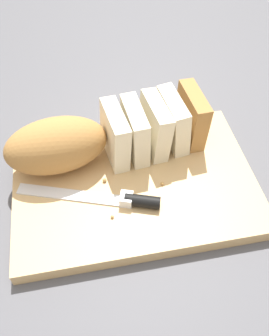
{
  "coord_description": "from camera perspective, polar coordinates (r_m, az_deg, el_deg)",
  "views": [
    {
      "loc": [
        -0.09,
        -0.37,
        0.51
      ],
      "look_at": [
        0.0,
        0.0,
        0.05
      ],
      "focal_mm": 38.69,
      "sensor_mm": 36.0,
      "label": 1
    }
  ],
  "objects": [
    {
      "name": "crumb_near_loaf",
      "position": [
        0.63,
        -1.09,
        0.05
      ],
      "size": [
        0.01,
        0.01,
        0.01
      ],
      "primitive_type": "sphere",
      "color": "tan",
      "rests_on": "cutting_board"
    },
    {
      "name": "bread_knife",
      "position": [
        0.59,
        -2.13,
        -4.89
      ],
      "size": [
        0.23,
        0.11,
        0.02
      ],
      "rotation": [
        0.0,
        0.0,
        2.76
      ],
      "color": "silver",
      "rests_on": "cutting_board"
    },
    {
      "name": "cutting_board",
      "position": [
        0.63,
        -0.0,
        -2.47
      ],
      "size": [
        0.42,
        0.3,
        0.02
      ],
      "primitive_type": "cube",
      "rotation": [
        0.0,
        0.0,
        -0.05
      ],
      "color": "tan",
      "rests_on": "ground_plane"
    },
    {
      "name": "crumb_near_knife",
      "position": [
        0.61,
        4.39,
        -2.45
      ],
      "size": [
        0.01,
        0.01,
        0.01
      ],
      "primitive_type": "sphere",
      "color": "tan",
      "rests_on": "cutting_board"
    },
    {
      "name": "crumb_stray_right",
      "position": [
        0.58,
        -3.53,
        -7.69
      ],
      "size": [
        0.01,
        0.01,
        0.01
      ],
      "primitive_type": "sphere",
      "color": "tan",
      "rests_on": "cutting_board"
    },
    {
      "name": "bread_loaf",
      "position": [
        0.63,
        -5.34,
        4.97
      ],
      "size": [
        0.35,
        0.12,
        0.1
      ],
      "rotation": [
        0.0,
        0.0,
        0.06
      ],
      "color": "#A8753D",
      "rests_on": "cutting_board"
    },
    {
      "name": "ground_plane",
      "position": [
        0.64,
        -0.0,
        -3.15
      ],
      "size": [
        3.0,
        3.0,
        0.0
      ],
      "primitive_type": "plane",
      "color": "#4C4C51"
    },
    {
      "name": "crumb_stray_left",
      "position": [
        0.62,
        -4.74,
        -1.93
      ],
      "size": [
        0.01,
        0.01,
        0.01
      ],
      "primitive_type": "sphere",
      "color": "tan",
      "rests_on": "cutting_board"
    }
  ]
}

